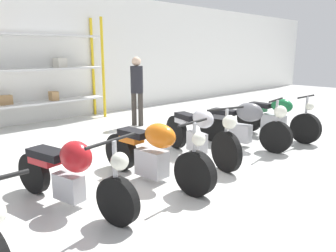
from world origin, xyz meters
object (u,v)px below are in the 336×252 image
(motorcycle_red, at_px, (71,172))
(motorcycle_green, at_px, (276,118))
(motorcycle_grey, at_px, (244,123))
(motorcycle_silver, at_px, (200,132))
(person_browsing, at_px, (137,85))
(motorcycle_orange, at_px, (154,153))
(shelving_rack, at_px, (32,70))

(motorcycle_red, height_order, motorcycle_green, motorcycle_green)
(motorcycle_red, xyz_separation_m, motorcycle_grey, (3.81, 0.03, 0.02))
(motorcycle_silver, xyz_separation_m, person_browsing, (0.92, 2.93, 0.55))
(motorcycle_red, xyz_separation_m, motorcycle_orange, (1.29, -0.07, -0.02))
(motorcycle_green, distance_m, person_browsing, 3.49)
(shelving_rack, relative_size, motorcycle_grey, 2.00)
(motorcycle_red, relative_size, motorcycle_green, 1.02)
(shelving_rack, height_order, motorcycle_grey, shelving_rack)
(motorcycle_silver, bearing_deg, motorcycle_green, 100.15)
(motorcycle_silver, relative_size, motorcycle_grey, 1.09)
(motorcycle_orange, bearing_deg, motorcycle_grey, 87.59)
(motorcycle_silver, height_order, motorcycle_grey, motorcycle_silver)
(motorcycle_green, xyz_separation_m, person_browsing, (-1.50, 3.09, 0.62))
(shelving_rack, relative_size, motorcycle_red, 1.90)
(motorcycle_grey, bearing_deg, shelving_rack, -164.21)
(motorcycle_orange, bearing_deg, motorcycle_red, -98.07)
(shelving_rack, distance_m, motorcycle_orange, 5.15)
(shelving_rack, bearing_deg, motorcycle_red, -107.87)
(motorcycle_silver, distance_m, person_browsing, 3.12)
(motorcycle_orange, bearing_deg, shelving_rack, 171.69)
(motorcycle_green, height_order, person_browsing, person_browsing)
(shelving_rack, bearing_deg, motorcycle_green, -55.76)
(motorcycle_red, xyz_separation_m, motorcycle_silver, (2.57, 0.15, 0.03))
(motorcycle_red, xyz_separation_m, motorcycle_green, (4.99, -0.01, -0.03))
(motorcycle_grey, bearing_deg, motorcycle_red, -97.84)
(motorcycle_green, bearing_deg, motorcycle_grey, -89.72)
(motorcycle_silver, bearing_deg, person_browsing, 176.53)
(motorcycle_red, bearing_deg, motorcycle_green, 77.81)
(shelving_rack, xyz_separation_m, motorcycle_grey, (2.21, -4.94, -0.95))
(motorcycle_orange, relative_size, motorcycle_grey, 1.07)
(motorcycle_red, height_order, person_browsing, person_browsing)
(motorcycle_orange, distance_m, motorcycle_green, 3.70)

